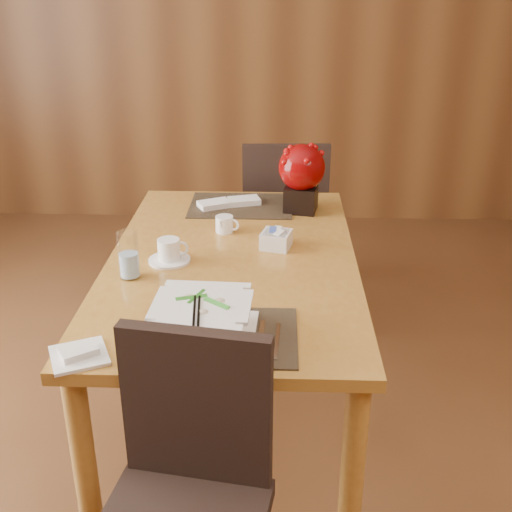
{
  "coord_description": "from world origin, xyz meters",
  "views": [
    {
      "loc": [
        0.16,
        -1.53,
        1.72
      ],
      "look_at": [
        0.1,
        0.35,
        0.87
      ],
      "focal_mm": 45.0,
      "sensor_mm": 36.0,
      "label": 1
    }
  ],
  "objects_px": {
    "sugar_caddy": "(276,240)",
    "near_chair": "(187,484)",
    "water_glass": "(128,255)",
    "berry_decor": "(302,174)",
    "bread_plate": "(79,356)",
    "coffee_cup": "(169,252)",
    "soup_setting": "(202,322)",
    "far_chair": "(284,217)",
    "creamer_jug": "(224,224)",
    "dining_table": "(233,281)"
  },
  "relations": [
    {
      "from": "berry_decor",
      "to": "bread_plate",
      "type": "xyz_separation_m",
      "value": [
        -0.63,
        -1.17,
        -0.16
      ]
    },
    {
      "from": "coffee_cup",
      "to": "near_chair",
      "type": "relative_size",
      "value": 0.17
    },
    {
      "from": "creamer_jug",
      "to": "berry_decor",
      "type": "height_order",
      "value": "berry_decor"
    },
    {
      "from": "coffee_cup",
      "to": "berry_decor",
      "type": "relative_size",
      "value": 0.51
    },
    {
      "from": "soup_setting",
      "to": "far_chair",
      "type": "relative_size",
      "value": 0.33
    },
    {
      "from": "dining_table",
      "to": "berry_decor",
      "type": "distance_m",
      "value": 0.63
    },
    {
      "from": "creamer_jug",
      "to": "coffee_cup",
      "type": "bearing_deg",
      "value": -100.68
    },
    {
      "from": "sugar_caddy",
      "to": "near_chair",
      "type": "height_order",
      "value": "near_chair"
    },
    {
      "from": "dining_table",
      "to": "coffee_cup",
      "type": "distance_m",
      "value": 0.26
    },
    {
      "from": "creamer_jug",
      "to": "bread_plate",
      "type": "xyz_separation_m",
      "value": [
        -0.32,
        -0.92,
        -0.03
      ]
    },
    {
      "from": "water_glass",
      "to": "berry_decor",
      "type": "xyz_separation_m",
      "value": [
        0.6,
        0.68,
        0.08
      ]
    },
    {
      "from": "creamer_jug",
      "to": "bread_plate",
      "type": "height_order",
      "value": "creamer_jug"
    },
    {
      "from": "near_chair",
      "to": "far_chair",
      "type": "distance_m",
      "value": 1.88
    },
    {
      "from": "water_glass",
      "to": "sugar_caddy",
      "type": "relative_size",
      "value": 1.58
    },
    {
      "from": "dining_table",
      "to": "soup_setting",
      "type": "height_order",
      "value": "soup_setting"
    },
    {
      "from": "soup_setting",
      "to": "berry_decor",
      "type": "xyz_separation_m",
      "value": [
        0.31,
        1.07,
        0.11
      ]
    },
    {
      "from": "near_chair",
      "to": "sugar_caddy",
      "type": "bearing_deg",
      "value": 86.66
    },
    {
      "from": "soup_setting",
      "to": "water_glass",
      "type": "height_order",
      "value": "water_glass"
    },
    {
      "from": "far_chair",
      "to": "bread_plate",
      "type": "bearing_deg",
      "value": 68.61
    },
    {
      "from": "bread_plate",
      "to": "berry_decor",
      "type": "bearing_deg",
      "value": 61.64
    },
    {
      "from": "sugar_caddy",
      "to": "near_chair",
      "type": "distance_m",
      "value": 1.04
    },
    {
      "from": "soup_setting",
      "to": "water_glass",
      "type": "distance_m",
      "value": 0.49
    },
    {
      "from": "soup_setting",
      "to": "bread_plate",
      "type": "bearing_deg",
      "value": -160.57
    },
    {
      "from": "coffee_cup",
      "to": "water_glass",
      "type": "xyz_separation_m",
      "value": [
        -0.11,
        -0.13,
        0.05
      ]
    },
    {
      "from": "sugar_caddy",
      "to": "berry_decor",
      "type": "xyz_separation_m",
      "value": [
        0.1,
        0.4,
        0.14
      ]
    },
    {
      "from": "coffee_cup",
      "to": "bread_plate",
      "type": "xyz_separation_m",
      "value": [
        -0.15,
        -0.63,
        -0.03
      ]
    },
    {
      "from": "bread_plate",
      "to": "far_chair",
      "type": "xyz_separation_m",
      "value": [
        0.57,
        1.66,
        -0.22
      ]
    },
    {
      "from": "creamer_jug",
      "to": "near_chair",
      "type": "height_order",
      "value": "near_chair"
    },
    {
      "from": "coffee_cup",
      "to": "creamer_jug",
      "type": "relative_size",
      "value": 1.66
    },
    {
      "from": "soup_setting",
      "to": "berry_decor",
      "type": "distance_m",
      "value": 1.12
    },
    {
      "from": "soup_setting",
      "to": "bread_plate",
      "type": "xyz_separation_m",
      "value": [
        -0.33,
        -0.1,
        -0.05
      ]
    },
    {
      "from": "berry_decor",
      "to": "bread_plate",
      "type": "relative_size",
      "value": 2.0
    },
    {
      "from": "far_chair",
      "to": "water_glass",
      "type": "bearing_deg",
      "value": 62.85
    },
    {
      "from": "soup_setting",
      "to": "sugar_caddy",
      "type": "height_order",
      "value": "soup_setting"
    },
    {
      "from": "bread_plate",
      "to": "creamer_jug",
      "type": "bearing_deg",
      "value": 70.68
    },
    {
      "from": "soup_setting",
      "to": "creamer_jug",
      "type": "height_order",
      "value": "soup_setting"
    },
    {
      "from": "creamer_jug",
      "to": "far_chair",
      "type": "distance_m",
      "value": 0.82
    },
    {
      "from": "sugar_caddy",
      "to": "far_chair",
      "type": "bearing_deg",
      "value": 87.66
    },
    {
      "from": "soup_setting",
      "to": "sugar_caddy",
      "type": "bearing_deg",
      "value": 75.76
    },
    {
      "from": "creamer_jug",
      "to": "berry_decor",
      "type": "distance_m",
      "value": 0.42
    },
    {
      "from": "coffee_cup",
      "to": "sugar_caddy",
      "type": "bearing_deg",
      "value": 20.2
    },
    {
      "from": "soup_setting",
      "to": "creamer_jug",
      "type": "relative_size",
      "value": 3.38
    },
    {
      "from": "bread_plate",
      "to": "near_chair",
      "type": "height_order",
      "value": "near_chair"
    },
    {
      "from": "dining_table",
      "to": "berry_decor",
      "type": "xyz_separation_m",
      "value": [
        0.26,
        0.5,
        0.26
      ]
    },
    {
      "from": "near_chair",
      "to": "water_glass",
      "type": "bearing_deg",
      "value": 120.91
    },
    {
      "from": "water_glass",
      "to": "sugar_caddy",
      "type": "height_order",
      "value": "water_glass"
    },
    {
      "from": "soup_setting",
      "to": "sugar_caddy",
      "type": "relative_size",
      "value": 2.94
    },
    {
      "from": "dining_table",
      "to": "creamer_jug",
      "type": "xyz_separation_m",
      "value": [
        -0.05,
        0.25,
        0.13
      ]
    },
    {
      "from": "coffee_cup",
      "to": "water_glass",
      "type": "relative_size",
      "value": 0.91
    },
    {
      "from": "dining_table",
      "to": "near_chair",
      "type": "height_order",
      "value": "near_chair"
    }
  ]
}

